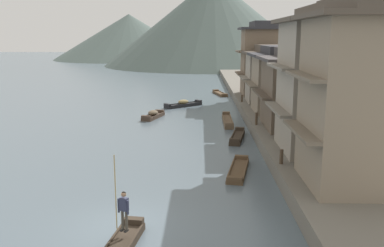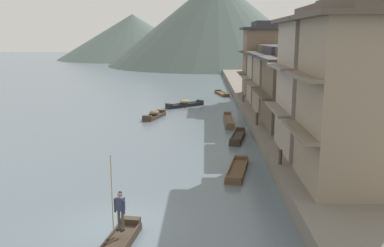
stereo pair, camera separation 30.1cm
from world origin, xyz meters
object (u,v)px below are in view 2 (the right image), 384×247
Objects in this scene: boat_moored_second at (185,104)px; house_waterfront_narrow at (279,80)px; boatman_person at (120,206)px; house_waterfront_second at (328,82)px; mooring_post_dock_mid at (257,119)px; house_waterfront_nearest at (352,96)px; boat_midriver_upstream at (222,94)px; house_waterfront_end at (265,59)px; boat_moored_nearest at (237,170)px; mooring_post_dock_near at (280,157)px; boat_moored_far at (229,121)px; boat_moored_third at (238,137)px; boat_midriver_drifting at (154,115)px; house_waterfront_far at (272,74)px; mooring_post_dock_far at (243,99)px; house_waterfront_tall at (302,89)px.

boat_moored_second is 12.73m from house_waterfront_narrow.
boatman_person is 0.35× the size of house_waterfront_second.
boat_moored_second is 15.60m from mooring_post_dock_mid.
house_waterfront_nearest reaches higher than mooring_post_dock_mid.
boat_midriver_upstream is 0.57× the size of house_waterfront_end.
boat_moored_nearest is at bearing -101.00° from house_waterfront_end.
mooring_post_dock_near reaches higher than boat_moored_second.
house_waterfront_second is (5.19, -12.64, 5.03)m from boat_moored_far.
boat_moored_third is 11.40m from boat_midriver_drifting.
house_waterfront_far is 23.04m from mooring_post_dock_near.
boatman_person is 19.60m from mooring_post_dock_mid.
house_waterfront_end reaches higher than boat_moored_nearest.
house_waterfront_narrow is 0.70× the size of house_waterfront_end.
house_waterfront_second is at bearing -87.93° from house_waterfront_narrow.
house_waterfront_nearest is at bearing -84.26° from mooring_post_dock_far.
boat_moored_third is 9.45m from mooring_post_dock_near.
boat_moored_second is 0.65× the size of house_waterfront_tall.
boat_moored_nearest is 0.92× the size of boat_midriver_upstream.
boatman_person is 10.25m from boat_moored_nearest.
boat_midriver_drifting is 0.63× the size of house_waterfront_far.
boat_moored_nearest is 1.06× the size of boat_moored_second.
house_waterfront_second is at bearing -50.14° from boat_midriver_drifting.
house_waterfront_second is at bearing -80.65° from mooring_post_dock_far.
house_waterfront_second is at bearing -67.15° from mooring_post_dock_mid.
boat_moored_second is 0.71× the size of house_waterfront_far.
boat_moored_far is 8.65m from house_waterfront_tall.
mooring_post_dock_far is (-2.58, 25.64, -3.94)m from house_waterfront_nearest.
boat_midriver_drifting is at bearing 174.89° from house_waterfront_narrow.
mooring_post_dock_near is at bearing -99.23° from house_waterfront_narrow.
boat_midriver_drifting is at bearing -152.88° from mooring_post_dock_far.
mooring_post_dock_near is at bearing -97.51° from house_waterfront_far.
boat_midriver_upstream is at bearing 94.27° from mooring_post_dock_mid.
house_waterfront_nearest is 8.82× the size of mooring_post_dock_mid.
boatman_person is 42.75m from boat_midriver_upstream.
boat_moored_far is 0.95× the size of house_waterfront_narrow.
mooring_post_dock_near is at bearing -82.77° from boat_moored_far.
house_waterfront_far reaches higher than mooring_post_dock_near.
house_waterfront_nearest reaches higher than mooring_post_dock_near.
boatman_person is at bearing -91.77° from boat_moored_second.
mooring_post_dock_far is (6.48, -2.24, 1.01)m from boat_moored_second.
house_waterfront_narrow is 6.19× the size of mooring_post_dock_mid.
house_waterfront_end is (-0.24, 18.62, 1.31)m from house_waterfront_tall.
mooring_post_dock_near is (-3.22, -2.94, -3.89)m from house_waterfront_second.
boat_moored_far is 14.66m from house_waterfront_end.
house_waterfront_far is 4.00m from mooring_post_dock_far.
house_waterfront_tall is at bearing -78.56° from boat_midriver_upstream.
house_waterfront_nearest is 5.64m from mooring_post_dock_near.
boat_moored_second is 1.13× the size of boat_midriver_drifting.
mooring_post_dock_mid is (1.81, -24.23, 1.26)m from boat_midriver_upstream.
boat_moored_nearest is at bearing -67.43° from boat_midriver_drifting.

